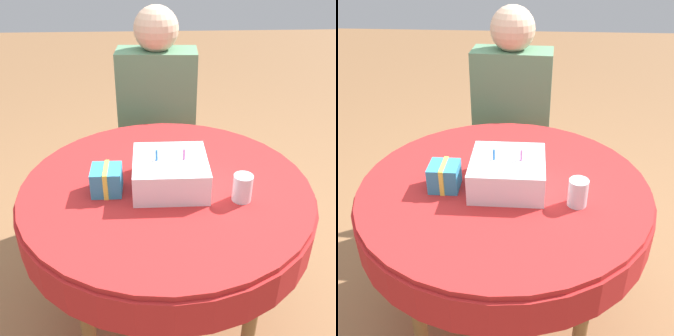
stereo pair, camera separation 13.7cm
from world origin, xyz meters
The scene contains 7 objects.
ground_plane centered at (0.00, 0.00, 0.00)m, with size 12.00×12.00×0.00m, color #8C603D.
dining_table centered at (0.00, 0.00, 0.63)m, with size 1.05×1.05×0.71m.
chair centered at (-0.01, 0.83, 0.49)m, with size 0.43×0.43×0.93m.
person centered at (-0.01, 0.73, 0.72)m, with size 0.41×0.30×1.20m.
birthday_cake centered at (0.01, -0.02, 0.77)m, with size 0.25×0.25×0.15m.
drinking_glass centered at (0.25, -0.11, 0.76)m, with size 0.07×0.07×0.09m.
gift_box centered at (-0.20, -0.04, 0.76)m, with size 0.10×0.11×0.10m.
Camera 1 is at (-0.05, -1.18, 1.48)m, focal length 42.00 mm.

